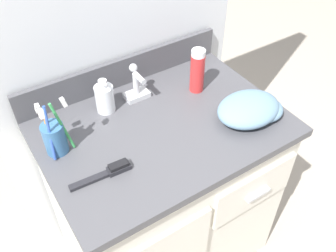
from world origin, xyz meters
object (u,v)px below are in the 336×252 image
Objects in this scene: hairbrush at (109,172)px; hand_towel at (252,109)px; toothbrush_cup at (55,137)px; soap_dispenser at (105,98)px; shaving_cream_can at (197,71)px.

hand_towel reaches higher than hairbrush.
hand_towel is at bearing -18.78° from toothbrush_cup.
toothbrush_cup is 1.56× the size of soap_dispenser.
soap_dispenser is (0.22, 0.10, -0.01)m from toothbrush_cup.
hairbrush is 0.80× the size of hand_towel.
toothbrush_cup is at bearing -155.90° from soap_dispenser.
shaving_cream_can is (0.55, 0.02, 0.02)m from toothbrush_cup.
soap_dispenser reaches higher than hairbrush.
shaving_cream_can is at bearing 1.92° from toothbrush_cup.
toothbrush_cup is at bearing 121.65° from hairbrush.
shaving_cream_can is 0.72× the size of hand_towel.
shaving_cream_can is at bearing -12.99° from soap_dispenser.
soap_dispenser is 0.51m from hand_towel.
toothbrush_cup reaches higher than shaving_cream_can.
hand_towel is (0.07, -0.23, -0.05)m from shaving_cream_can.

